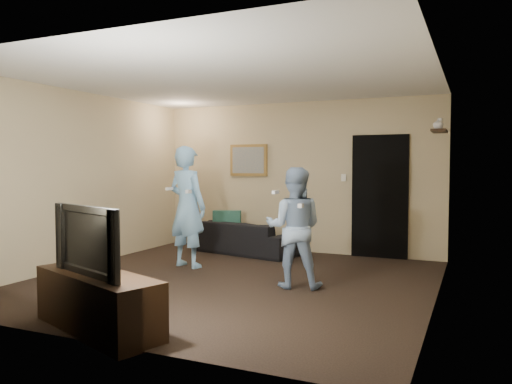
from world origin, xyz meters
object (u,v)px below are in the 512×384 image
at_px(sofa, 245,237).
at_px(tv_console, 98,303).
at_px(television, 97,240).
at_px(wii_player_left, 187,207).
at_px(wii_player_right, 294,227).

height_order(sofa, tv_console, sofa).
relative_size(television, wii_player_left, 0.61).
bearing_deg(tv_console, television, 0.00).
distance_m(sofa, tv_console, 4.20).
bearing_deg(wii_player_left, television, -74.52).
distance_m(tv_console, television, 0.58).
relative_size(television, wii_player_right, 0.73).
bearing_deg(tv_console, wii_player_left, 125.53).
xyz_separation_m(sofa, wii_player_right, (1.57, -1.92, 0.47)).
bearing_deg(wii_player_left, tv_console, -74.52).
xyz_separation_m(tv_console, wii_player_right, (1.09, 2.25, 0.49)).
distance_m(television, wii_player_left, 2.89).
xyz_separation_m(wii_player_left, wii_player_right, (1.86, -0.53, -0.15)).
bearing_deg(sofa, tv_console, 108.22).
relative_size(tv_console, television, 1.39).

